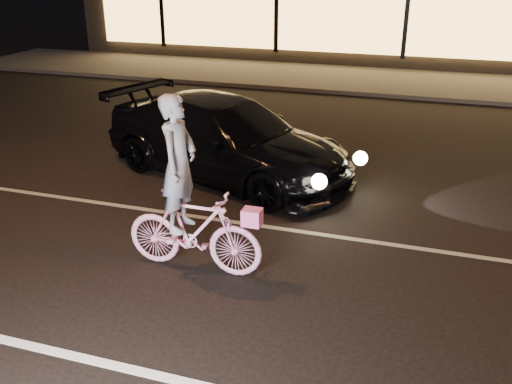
% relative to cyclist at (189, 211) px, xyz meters
% --- Properties ---
extents(ground, '(90.00, 90.00, 0.00)m').
position_rel_cyclist_xyz_m(ground, '(1.52, -0.52, -0.83)').
color(ground, black).
rests_on(ground, ground).
extents(lane_stripe_far, '(60.00, 0.10, 0.01)m').
position_rel_cyclist_xyz_m(lane_stripe_far, '(1.52, 1.48, -0.82)').
color(lane_stripe_far, gray).
rests_on(lane_stripe_far, ground).
extents(sidewalk, '(30.00, 4.00, 0.12)m').
position_rel_cyclist_xyz_m(sidewalk, '(1.52, 12.48, -0.77)').
color(sidewalk, '#383533').
rests_on(sidewalk, ground).
extents(cyclist, '(1.85, 0.64, 2.33)m').
position_rel_cyclist_xyz_m(cyclist, '(0.00, 0.00, 0.00)').
color(cyclist, '#EC3C99').
rests_on(cyclist, ground).
extents(sedan, '(5.37, 3.56, 1.44)m').
position_rel_cyclist_xyz_m(sedan, '(-0.76, 3.33, -0.11)').
color(sedan, black).
rests_on(sedan, ground).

